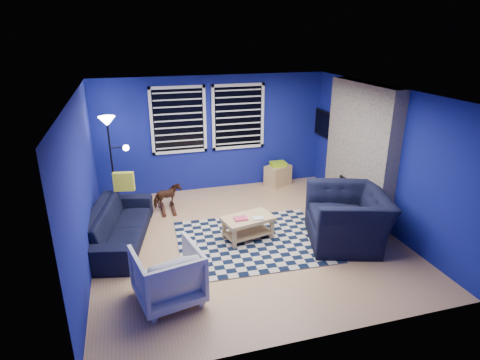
% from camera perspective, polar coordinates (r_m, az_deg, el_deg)
% --- Properties ---
extents(floor, '(5.00, 5.00, 0.00)m').
position_cam_1_polar(floor, '(6.99, 0.92, -8.31)').
color(floor, tan).
rests_on(floor, ground).
extents(ceiling, '(5.00, 5.00, 0.00)m').
position_cam_1_polar(ceiling, '(6.18, 1.05, 12.43)').
color(ceiling, white).
rests_on(ceiling, wall_back).
extents(wall_back, '(5.00, 0.00, 5.00)m').
position_cam_1_polar(wall_back, '(8.80, -3.78, 6.57)').
color(wall_back, navy).
rests_on(wall_back, floor).
extents(wall_left, '(0.00, 5.00, 5.00)m').
position_cam_1_polar(wall_left, '(6.27, -21.47, -0.75)').
color(wall_left, navy).
rests_on(wall_left, floor).
extents(wall_right, '(0.00, 5.00, 5.00)m').
position_cam_1_polar(wall_right, '(7.56, 19.46, 3.05)').
color(wall_right, navy).
rests_on(wall_right, floor).
extents(fireplace, '(0.65, 2.00, 2.50)m').
position_cam_1_polar(fireplace, '(7.89, 16.54, 3.69)').
color(fireplace, gray).
rests_on(fireplace, floor).
extents(window_left, '(1.17, 0.06, 1.42)m').
position_cam_1_polar(window_left, '(8.56, -8.74, 8.39)').
color(window_left, black).
rests_on(window_left, wall_back).
extents(window_right, '(1.17, 0.06, 1.42)m').
position_cam_1_polar(window_right, '(8.81, -0.24, 8.97)').
color(window_right, black).
rests_on(window_right, wall_back).
extents(tv, '(0.07, 1.00, 0.58)m').
position_cam_1_polar(tv, '(9.14, 12.20, 7.64)').
color(tv, black).
rests_on(tv, wall_right).
extents(rug, '(2.59, 2.11, 0.02)m').
position_cam_1_polar(rug, '(6.90, 1.80, -8.65)').
color(rug, black).
rests_on(rug, floor).
extents(sofa, '(2.28, 1.28, 0.63)m').
position_cam_1_polar(sofa, '(7.04, -16.95, -6.17)').
color(sofa, black).
rests_on(sofa, floor).
extents(armchair_big, '(1.67, 1.55, 0.90)m').
position_cam_1_polar(armchair_big, '(6.93, 15.03, -5.17)').
color(armchair_big, black).
rests_on(armchair_big, floor).
extents(armchair_bent, '(0.97, 0.99, 0.76)m').
position_cam_1_polar(armchair_bent, '(5.45, -10.23, -13.13)').
color(armchair_bent, gray).
rests_on(armchair_bent, floor).
extents(rocking_horse, '(0.46, 0.61, 0.47)m').
position_cam_1_polar(rocking_horse, '(8.01, -10.31, -2.31)').
color(rocking_horse, '#412914').
rests_on(rocking_horse, floor).
extents(coffee_table, '(0.94, 0.67, 0.43)m').
position_cam_1_polar(coffee_table, '(6.84, 1.14, -6.16)').
color(coffee_table, tan).
rests_on(coffee_table, rug).
extents(cabinet, '(0.66, 0.57, 0.55)m').
position_cam_1_polar(cabinet, '(9.26, 5.40, 0.75)').
color(cabinet, tan).
rests_on(cabinet, floor).
extents(floor_lamp, '(0.51, 0.31, 1.86)m').
position_cam_1_polar(floor_lamp, '(8.01, -18.06, 6.22)').
color(floor_lamp, black).
rests_on(floor_lamp, floor).
extents(throw_pillow, '(0.38, 0.17, 0.35)m').
position_cam_1_polar(throw_pillow, '(7.54, -16.20, -0.21)').
color(throw_pillow, yellow).
rests_on(throw_pillow, sofa).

